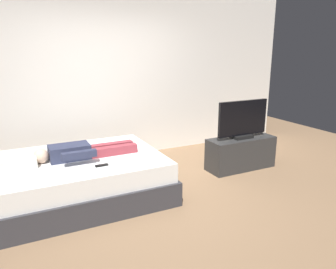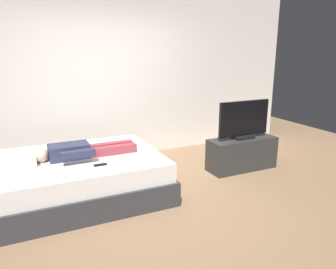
# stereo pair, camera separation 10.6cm
# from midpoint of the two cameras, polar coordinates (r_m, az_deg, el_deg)

# --- Properties ---
(ground_plane) EXTENTS (10.00, 10.00, 0.00)m
(ground_plane) POSITION_cam_midpoint_polar(r_m,az_deg,el_deg) (4.28, -3.61, -11.07)
(ground_plane) COLOR #8C6B4C
(back_wall) EXTENTS (6.40, 0.10, 2.80)m
(back_wall) POSITION_cam_midpoint_polar(r_m,az_deg,el_deg) (5.76, -7.61, 10.09)
(back_wall) COLOR silver
(back_wall) RESTS_ON ground
(bed) EXTENTS (2.10, 1.58, 0.54)m
(bed) POSITION_cam_midpoint_polar(r_m,az_deg,el_deg) (4.36, -15.71, -7.35)
(bed) COLOR #333338
(bed) RESTS_ON ground
(pillow) EXTENTS (0.48, 0.34, 0.12)m
(pillow) POSITION_cam_midpoint_polar(r_m,az_deg,el_deg) (4.19, -25.85, -4.35)
(pillow) COLOR silver
(pillow) RESTS_ON bed
(person) EXTENTS (1.26, 0.46, 0.18)m
(person) POSITION_cam_midpoint_polar(r_m,az_deg,el_deg) (4.24, -15.63, -2.87)
(person) COLOR #2D334C
(person) RESTS_ON bed
(remote) EXTENTS (0.15, 0.04, 0.02)m
(remote) POSITION_cam_midpoint_polar(r_m,az_deg,el_deg) (3.91, -12.19, -5.25)
(remote) COLOR black
(remote) RESTS_ON bed
(tv_stand) EXTENTS (1.10, 0.40, 0.50)m
(tv_stand) POSITION_cam_midpoint_polar(r_m,az_deg,el_deg) (5.32, 11.92, -3.18)
(tv_stand) COLOR #2D2D2D
(tv_stand) RESTS_ON ground
(tv) EXTENTS (0.88, 0.20, 0.59)m
(tv) POSITION_cam_midpoint_polar(r_m,az_deg,el_deg) (5.18, 12.23, 2.45)
(tv) COLOR black
(tv) RESTS_ON tv_stand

